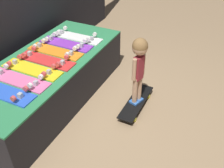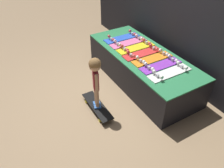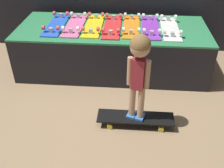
{
  "view_description": "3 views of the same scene",
  "coord_description": "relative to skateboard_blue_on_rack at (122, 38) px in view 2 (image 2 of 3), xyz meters",
  "views": [
    {
      "loc": [
        -2.04,
        -1.23,
        2.14
      ],
      "look_at": [
        0.19,
        -0.14,
        0.34
      ],
      "focal_mm": 42.0,
      "sensor_mm": 36.0,
      "label": 1
    },
    {
      "loc": [
        2.56,
        -1.46,
        2.41
      ],
      "look_at": [
        0.23,
        -0.11,
        0.34
      ],
      "focal_mm": 35.0,
      "sensor_mm": 36.0,
      "label": 2
    },
    {
      "loc": [
        0.23,
        -2.31,
        1.76
      ],
      "look_at": [
        0.06,
        -0.12,
        0.26
      ],
      "focal_mm": 42.0,
      "sensor_mm": 36.0,
      "label": 3
    }
  ],
  "objects": [
    {
      "name": "ground_plane",
      "position": [
        0.68,
        -0.64,
        -0.58
      ],
      "size": [
        16.0,
        16.0,
        0.0
      ],
      "primitive_type": "plane",
      "color": "#9E7F5B"
    },
    {
      "name": "display_rack",
      "position": [
        0.68,
        -0.0,
        -0.3
      ],
      "size": [
        2.26,
        0.92,
        0.56
      ],
      "color": "black",
      "rests_on": "ground_plane"
    },
    {
      "name": "skateboard_blue_on_rack",
      "position": [
        0.0,
        0.0,
        0.0
      ],
      "size": [
        0.2,
        0.72,
        0.09
      ],
      "color": "blue",
      "rests_on": "display_rack"
    },
    {
      "name": "skateboard_pink_on_rack",
      "position": [
        0.23,
        -0.0,
        0.0
      ],
      "size": [
        0.2,
        0.72,
        0.09
      ],
      "color": "pink",
      "rests_on": "display_rack"
    },
    {
      "name": "skateboard_yellow_on_rack",
      "position": [
        0.45,
        0.0,
        0.0
      ],
      "size": [
        0.2,
        0.72,
        0.09
      ],
      "color": "yellow",
      "rests_on": "display_rack"
    },
    {
      "name": "skateboard_red_on_rack",
      "position": [
        0.68,
        -0.02,
        0.0
      ],
      "size": [
        0.2,
        0.72,
        0.09
      ],
      "color": "red",
      "rests_on": "display_rack"
    },
    {
      "name": "skateboard_orange_on_rack",
      "position": [
        0.9,
        0.02,
        0.0
      ],
      "size": [
        0.2,
        0.72,
        0.09
      ],
      "color": "orange",
      "rests_on": "display_rack"
    },
    {
      "name": "skateboard_purple_on_rack",
      "position": [
        1.13,
        0.01,
        0.0
      ],
      "size": [
        0.2,
        0.72,
        0.09
      ],
      "color": "purple",
      "rests_on": "display_rack"
    },
    {
      "name": "skateboard_white_on_rack",
      "position": [
        1.35,
        -0.01,
        0.0
      ],
      "size": [
        0.2,
        0.72,
        0.09
      ],
      "color": "white",
      "rests_on": "display_rack"
    },
    {
      "name": "skateboard_on_floor",
      "position": [
        0.98,
        -1.06,
        -0.5
      ],
      "size": [
        0.73,
        0.19,
        0.09
      ],
      "color": "black",
      "rests_on": "ground_plane"
    },
    {
      "name": "child",
      "position": [
        0.98,
        -1.06,
        0.11
      ],
      "size": [
        0.2,
        0.17,
        0.84
      ],
      "rotation": [
        0.0,
        0.0,
        -0.29
      ],
      "color": "#3870C6",
      "rests_on": "skateboard_on_floor"
    }
  ]
}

